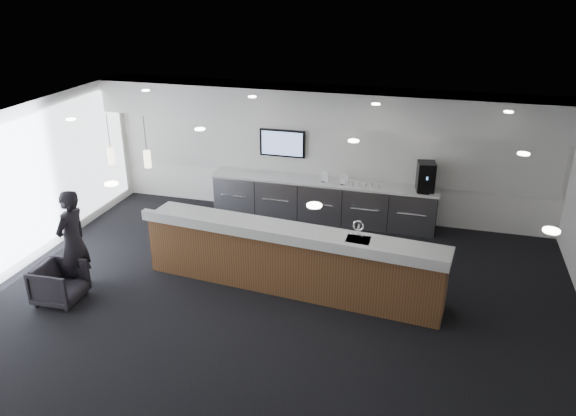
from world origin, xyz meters
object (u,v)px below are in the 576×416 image
(service_counter, at_px, (291,259))
(coffee_machine, at_px, (426,177))
(armchair, at_px, (60,283))
(lounge_guest, at_px, (73,241))

(service_counter, distance_m, coffee_machine, 3.74)
(armchair, relative_size, lounge_guest, 0.41)
(coffee_machine, relative_size, lounge_guest, 0.34)
(service_counter, xyz_separation_m, armchair, (-3.67, -1.47, -0.23))
(coffee_machine, xyz_separation_m, armchair, (-5.77, -4.49, -0.92))
(service_counter, relative_size, coffee_machine, 8.74)
(coffee_machine, bearing_deg, service_counter, -134.48)
(coffee_machine, relative_size, armchair, 0.83)
(coffee_machine, bearing_deg, lounge_guest, -154.61)
(lounge_guest, bearing_deg, armchair, 0.18)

